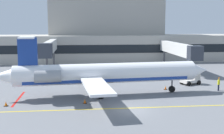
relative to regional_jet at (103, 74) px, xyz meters
The scene contains 11 objects.
ground 8.26m from the regional_jet, 71.97° to the right, with size 120.00×120.00×0.11m.
terminal_building 40.57m from the regional_jet, 82.83° to the left, with size 66.47×13.67×19.86m.
jet_bridge_west 27.44m from the regional_jet, 50.27° to the left, with size 2.40×21.75×5.74m.
jet_bridge_east 24.15m from the regional_jet, 112.34° to the left, with size 2.40×19.40×6.25m.
regional_jet is the anchor object (origin of this frame).
baggage_tug 16.08m from the regional_jet, 22.24° to the left, with size 3.41×2.83×2.02m.
pushback_tractor 19.92m from the regional_jet, 129.62° to the left, with size 3.47×2.60×2.02m.
marshaller 16.96m from the regional_jet, ahead, with size 0.59×0.70×1.99m.
safety_cone_alpha 10.15m from the regional_jet, 15.72° to the left, with size 0.47×0.47×0.55m.
safety_cone_bravo 12.79m from the regional_jet, 161.33° to the right, with size 0.47×0.47×0.55m.
safety_cone_charlie 5.36m from the regional_jet, 124.19° to the right, with size 0.47×0.47×0.55m.
Camera 1 is at (-5.53, -31.60, 9.50)m, focal length 47.41 mm.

